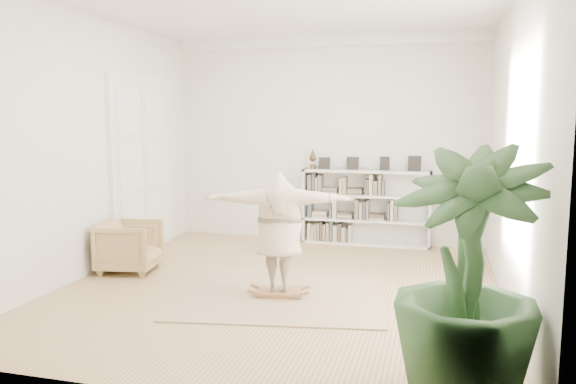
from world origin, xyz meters
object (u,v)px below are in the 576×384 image
object	(u,v)px
bookshelf	(366,208)
person	(279,228)
armchair	(130,246)
houseplant	(466,276)
rocker_board	(279,292)

from	to	relation	value
bookshelf	person	xyz separation A→B (m)	(-0.64, -3.22, 0.23)
armchair	houseplant	world-z (taller)	houseplant
bookshelf	armchair	size ratio (longest dim) A/B	2.76
bookshelf	person	bearing A→B (deg)	-101.28
armchair	houseplant	xyz separation A→B (m)	(4.48, -2.67, 0.63)
person	houseplant	world-z (taller)	houseplant
armchair	bookshelf	bearing A→B (deg)	-58.68
armchair	person	world-z (taller)	person
bookshelf	houseplant	distance (m)	5.49
bookshelf	person	world-z (taller)	bookshelf
rocker_board	bookshelf	bearing A→B (deg)	69.28
person	rocker_board	bearing A→B (deg)	170.56
person	houseplant	size ratio (longest dim) A/B	0.91
bookshelf	rocker_board	bearing A→B (deg)	-101.28
person	bookshelf	bearing A→B (deg)	-110.72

